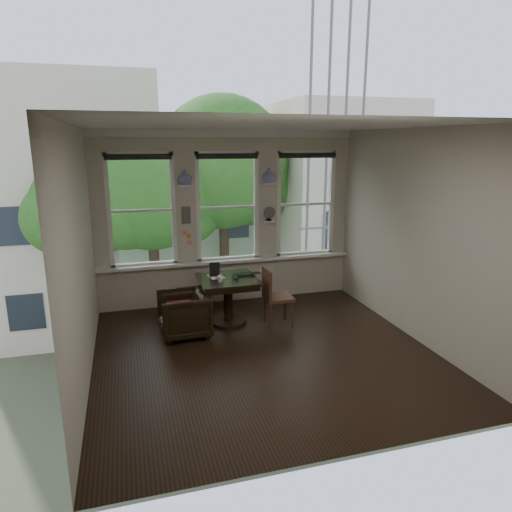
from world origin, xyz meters
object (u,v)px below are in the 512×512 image
object	(u,v)px
table	(228,301)
side_chair_right	(278,297)
armchair_left	(184,314)
mug	(220,279)
laptop	(250,275)

from	to	relation	value
table	side_chair_right	bearing A→B (deg)	-20.63
table	armchair_left	bearing A→B (deg)	-159.29
table	armchair_left	size ratio (longest dim) A/B	1.23
side_chair_right	mug	xyz separation A→B (m)	(-0.90, 0.11, 0.34)
mug	side_chair_right	bearing A→B (deg)	-6.83
side_chair_right	armchair_left	bearing A→B (deg)	90.94
table	side_chair_right	xyz separation A→B (m)	(0.74, -0.28, 0.09)
laptop	mug	distance (m)	0.56
armchair_left	side_chair_right	bearing A→B (deg)	87.93
armchair_left	laptop	xyz separation A→B (m)	(1.10, 0.30, 0.43)
armchair_left	laptop	size ratio (longest dim) A/B	2.03
table	armchair_left	distance (m)	0.78
armchair_left	side_chair_right	world-z (taller)	side_chair_right
table	laptop	size ratio (longest dim) A/B	2.49
mug	armchair_left	bearing A→B (deg)	-169.73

